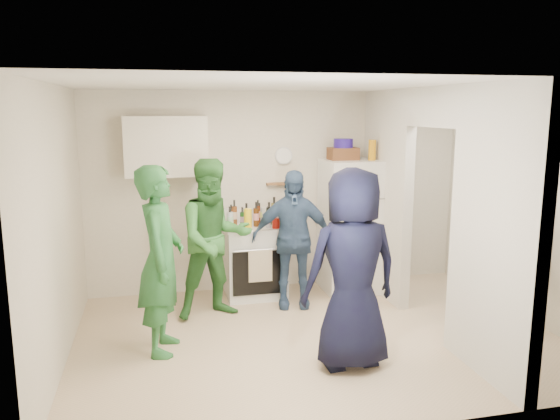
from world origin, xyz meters
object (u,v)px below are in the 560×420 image
(stove, at_px, (255,261))
(yellow_cup_stack_top, at_px, (372,150))
(blue_bowl, at_px, (343,143))
(person_navy, at_px, (352,269))
(person_denim, at_px, (292,239))
(person_nook, at_px, (497,243))
(person_green_center, at_px, (215,239))
(fridge, at_px, (350,226))
(person_green_left, at_px, (161,260))
(wicker_basket, at_px, (343,154))

(stove, bearing_deg, yellow_cup_stack_top, -5.16)
(stove, xyz_separation_m, blue_bowl, (1.12, 0.02, 1.42))
(stove, relative_size, person_navy, 0.49)
(person_denim, distance_m, person_nook, 2.25)
(stove, relative_size, person_green_center, 0.50)
(stove, height_order, fridge, fridge)
(fridge, distance_m, person_nook, 1.76)
(stove, bearing_deg, person_green_center, -134.22)
(yellow_cup_stack_top, distance_m, person_navy, 2.29)
(fridge, xyz_separation_m, person_navy, (-0.72, -2.00, 0.07))
(person_green_left, bearing_deg, blue_bowl, -49.25)
(wicker_basket, bearing_deg, person_denim, -148.83)
(yellow_cup_stack_top, relative_size, person_navy, 0.14)
(person_green_left, height_order, person_navy, person_navy)
(person_nook, bearing_deg, person_denim, -124.86)
(blue_bowl, distance_m, person_nook, 2.13)
(blue_bowl, height_order, person_navy, blue_bowl)
(person_navy, bearing_deg, stove, -80.22)
(wicker_basket, height_order, person_green_left, wicker_basket)
(wicker_basket, relative_size, person_denim, 0.22)
(wicker_basket, height_order, yellow_cup_stack_top, yellow_cup_stack_top)
(wicker_basket, bearing_deg, blue_bowl, 0.00)
(person_green_left, bearing_deg, person_green_center, -27.46)
(person_denim, bearing_deg, stove, 140.08)
(wicker_basket, xyz_separation_m, yellow_cup_stack_top, (0.32, -0.15, 0.05))
(person_denim, bearing_deg, fridge, 36.03)
(fridge, height_order, yellow_cup_stack_top, yellow_cup_stack_top)
(person_green_center, bearing_deg, person_nook, -25.35)
(person_green_left, bearing_deg, fridge, -51.26)
(blue_bowl, xyz_separation_m, person_denim, (-0.76, -0.46, -1.06))
(yellow_cup_stack_top, distance_m, person_green_center, 2.23)
(yellow_cup_stack_top, bearing_deg, person_navy, -116.39)
(blue_bowl, xyz_separation_m, person_navy, (-0.62, -2.05, -0.97))
(stove, distance_m, wicker_basket, 1.71)
(fridge, bearing_deg, blue_bowl, 153.43)
(wicker_basket, bearing_deg, person_navy, -106.87)
(person_navy, bearing_deg, wicker_basket, -110.94)
(yellow_cup_stack_top, xyz_separation_m, person_green_center, (-1.99, -0.43, -0.91))
(person_green_center, bearing_deg, person_denim, -3.85)
(yellow_cup_stack_top, distance_m, person_nook, 1.80)
(yellow_cup_stack_top, bearing_deg, stove, 174.84)
(fridge, xyz_separation_m, blue_bowl, (-0.10, 0.05, 1.04))
(blue_bowl, xyz_separation_m, yellow_cup_stack_top, (0.32, -0.15, -0.08))
(stove, distance_m, person_green_left, 1.81)
(fridge, relative_size, blue_bowl, 6.92)
(fridge, xyz_separation_m, person_green_left, (-2.35, -1.31, 0.06))
(yellow_cup_stack_top, height_order, person_navy, yellow_cup_stack_top)
(person_green_center, xyz_separation_m, person_navy, (1.05, -1.46, 0.02))
(fridge, height_order, wicker_basket, wicker_basket)
(wicker_basket, xyz_separation_m, person_nook, (1.33, -1.31, -0.89))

